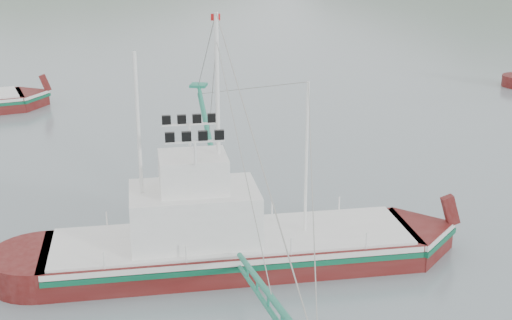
# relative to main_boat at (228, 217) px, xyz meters

# --- Properties ---
(ground) EXTENTS (1200.00, 1200.00, 0.00)m
(ground) POSITION_rel_main_boat_xyz_m (0.50, -0.47, -2.37)
(ground) COLOR slate
(ground) RESTS_ON ground
(main_boat) EXTENTS (17.19, 29.34, 12.19)m
(main_boat) POSITION_rel_main_boat_xyz_m (0.00, 0.00, 0.00)
(main_boat) COLOR #4D0E0C
(main_boat) RESTS_ON ground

